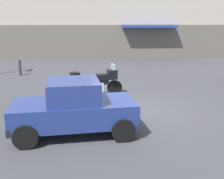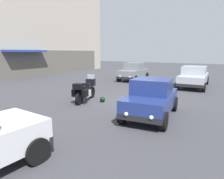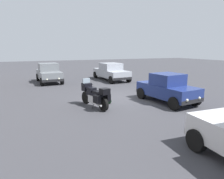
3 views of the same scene
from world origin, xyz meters
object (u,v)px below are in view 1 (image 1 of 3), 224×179
at_px(motorcycle, 95,82).
at_px(car_compact_side, 74,108).
at_px(helmet, 103,99).
at_px(bollard_curbside, 20,67).

xyz_separation_m(motorcycle, car_compact_side, (-0.63, -3.91, 0.15)).
relative_size(helmet, car_compact_side, 0.08).
distance_m(helmet, car_compact_side, 3.22).
height_order(motorcycle, car_compact_side, car_compact_side).
xyz_separation_m(helmet, car_compact_side, (-0.93, -3.01, 0.63)).
xyz_separation_m(helmet, bollard_curbside, (-4.68, 5.79, 0.38)).
distance_m(motorcycle, car_compact_side, 3.96).
bearing_deg(car_compact_side, motorcycle, -105.28).
relative_size(motorcycle, bollard_curbside, 2.26).
height_order(helmet, bollard_curbside, bollard_curbside).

